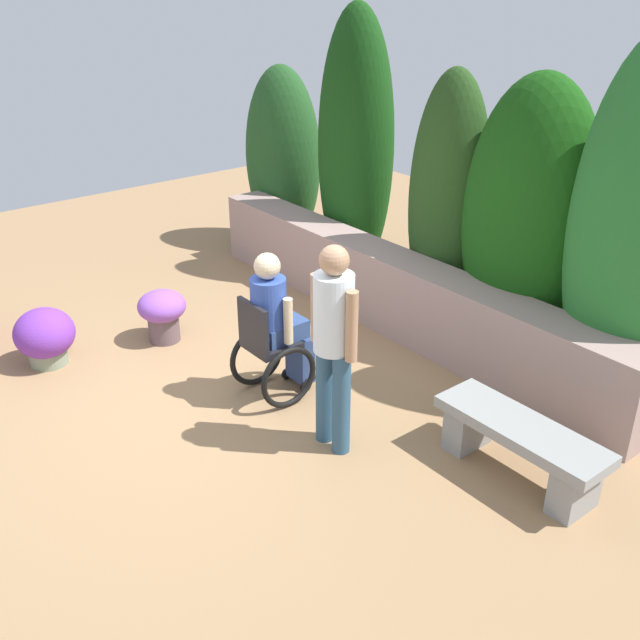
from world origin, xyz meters
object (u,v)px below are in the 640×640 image
(stone_bench, at_px, (520,443))
(flower_pot_purple_near, at_px, (162,312))
(person_in_wheelchair, at_px, (275,330))
(person_standing_companion, at_px, (333,336))
(flower_pot_terracotta_by_wall, at_px, (45,336))

(stone_bench, xyz_separation_m, flower_pot_purple_near, (-3.57, -1.01, 0.02))
(person_in_wheelchair, relative_size, person_standing_companion, 0.80)
(person_standing_companion, relative_size, flower_pot_terracotta_by_wall, 2.99)
(stone_bench, relative_size, person_in_wheelchair, 0.99)
(stone_bench, relative_size, flower_pot_purple_near, 2.49)
(person_standing_companion, height_order, flower_pot_purple_near, person_standing_companion)
(person_standing_companion, height_order, flower_pot_terracotta_by_wall, person_standing_companion)
(stone_bench, height_order, person_in_wheelchair, person_in_wheelchair)
(person_standing_companion, xyz_separation_m, flower_pot_purple_near, (-2.42, -0.19, -0.65))
(person_in_wheelchair, distance_m, flower_pot_terracotta_by_wall, 2.27)
(person_standing_companion, relative_size, flower_pot_purple_near, 3.15)
(person_in_wheelchair, relative_size, flower_pot_purple_near, 2.51)
(person_standing_companion, bearing_deg, flower_pot_terracotta_by_wall, -162.56)
(person_standing_companion, distance_m, flower_pot_terracotta_by_wall, 3.04)
(flower_pot_terracotta_by_wall, bearing_deg, person_standing_companion, 25.51)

